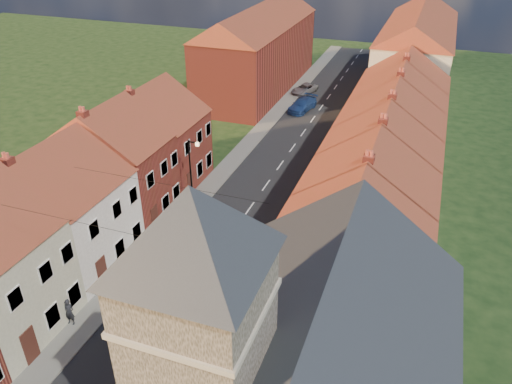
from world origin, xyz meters
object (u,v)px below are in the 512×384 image
(lamppost, at_px, (192,172))
(pedestrian_right, at_px, (304,228))
(car_mid, at_px, (181,231))
(car_distant, at_px, (305,89))
(church, at_px, (308,372))
(car_far, at_px, (303,105))
(pedestrian_left, at_px, (69,312))
(car_near, at_px, (143,309))

(lamppost, relative_size, pedestrian_right, 3.15)
(car_mid, relative_size, car_distant, 1.13)
(church, distance_m, lamppost, 21.38)
(church, height_order, pedestrian_right, church)
(car_distant, bearing_deg, church, -57.50)
(lamppost, bearing_deg, car_distant, 88.84)
(car_mid, height_order, car_distant, car_mid)
(car_distant, bearing_deg, pedestrian_right, -57.45)
(car_mid, distance_m, car_far, 27.95)
(pedestrian_left, relative_size, pedestrian_right, 0.89)
(car_near, xyz_separation_m, car_distant, (-1.70, 41.58, -0.16))
(church, distance_m, car_far, 42.78)
(lamppost, bearing_deg, church, -51.70)
(car_near, bearing_deg, car_distant, 102.73)
(church, xyz_separation_m, lamppost, (-13.17, 16.68, -2.34))
(car_mid, bearing_deg, car_distant, 89.04)
(pedestrian_left, bearing_deg, car_mid, 70.63)
(lamppost, xyz_separation_m, car_mid, (0.74, -3.63, -2.77))
(car_distant, xyz_separation_m, pedestrian_right, (8.30, -30.90, 0.50))
(pedestrian_right, bearing_deg, pedestrian_left, 64.76)
(car_mid, xyz_separation_m, car_distant, (-0.13, 33.89, -0.20))
(car_mid, xyz_separation_m, pedestrian_left, (-2.03, -9.51, 0.19))
(church, distance_m, car_mid, 18.73)
(church, height_order, car_near, church)
(church, height_order, pedestrian_left, church)
(car_near, height_order, pedestrian_left, pedestrian_left)
(car_mid, height_order, car_far, car_mid)
(car_near, height_order, pedestrian_right, pedestrian_right)
(car_mid, bearing_deg, lamppost, 100.32)
(car_far, distance_m, pedestrian_right, 25.88)
(pedestrian_left, xyz_separation_m, pedestrian_right, (10.20, 12.50, 0.11))
(car_distant, relative_size, pedestrian_right, 2.16)
(lamppost, height_order, car_far, lamppost)
(car_far, distance_m, pedestrian_left, 37.57)
(lamppost, height_order, pedestrian_left, lamppost)
(car_far, bearing_deg, car_distant, 114.12)
(car_mid, height_order, pedestrian_right, pedestrian_right)
(pedestrian_right, bearing_deg, car_near, 72.28)
(church, height_order, car_far, church)
(car_far, height_order, pedestrian_right, pedestrian_right)
(car_near, height_order, car_mid, car_mid)
(car_distant, bearing_deg, pedestrian_left, -74.99)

